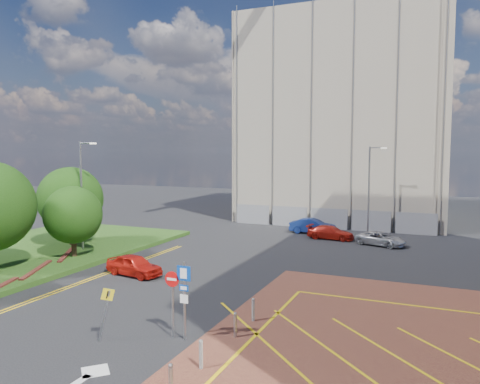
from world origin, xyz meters
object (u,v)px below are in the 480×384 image
Objects in this scene: tree_c at (73,215)px; tree_d at (70,199)px; warning_sign at (106,308)px; car_red_back at (331,232)px; sign_cluster at (180,292)px; car_red_left at (134,265)px; lamp_left_far at (82,191)px; car_blue_back at (313,226)px; lamp_back at (370,187)px; car_silver_back at (381,239)px.

tree_d is (-3.00, 3.00, 0.68)m from tree_c.
warning_sign reaches higher than car_red_back.
sign_cluster is 10.59m from car_red_left.
tree_c is 6.97m from car_red_left.
car_red_left is at bearing 119.68° from warning_sign.
lamp_left_far reaches higher than car_blue_back.
lamp_back is 3.56× the size of warning_sign.
car_red_back is at bearing -17.37° from car_red_left.
sign_cluster is at bearing 31.09° from warning_sign.
tree_c is 15.54m from warning_sign.
tree_d is 19.83m from warning_sign.
lamp_left_far reaches higher than car_red_back.
lamp_left_far is 1.00× the size of lamp_back.
warning_sign is 10.20m from car_red_left.
sign_cluster is (13.80, -9.02, -1.24)m from tree_c.
sign_cluster reaches higher than car_silver_back.
lamp_left_far is 9.02m from car_red_left.
lamp_left_far is 20.65m from car_red_back.
tree_d reaches higher than car_silver_back.
tree_c is at bearing -45.00° from tree_d.
car_red_left is (-7.53, 7.33, -1.31)m from sign_cluster.
lamp_left_far reaches higher than car_red_left.
lamp_back is 6.21m from car_blue_back.
warning_sign is 0.56× the size of car_red_back.
tree_c reaches higher than warning_sign.
tree_d is at bearing 133.68° from car_silver_back.
tree_c is 21.06m from car_red_back.
lamp_left_far is at bearing 143.18° from sign_cluster.
tree_d reaches higher than car_red_back.
lamp_back is 2.12× the size of car_red_left.
car_red_back is at bearing 87.54° from sign_cluster.
lamp_back is (20.58, 15.00, 0.49)m from tree_d.
sign_cluster is 0.80× the size of car_red_back.
tree_d is at bearing 131.94° from car_blue_back.
tree_d reaches higher than warning_sign.
tree_d is 21.17m from car_blue_back.
car_blue_back is 1.06× the size of car_silver_back.
car_silver_back is at bearing -115.83° from car_blue_back.
car_red_left is at bearing 135.79° from sign_cluster.
tree_c is 0.61× the size of lamp_back.
lamp_back is 5.70m from car_red_back.
lamp_left_far is (2.08, -1.00, 0.79)m from tree_d.
lamp_back is at bearing 36.09° from tree_d.
car_red_left is 19.60m from car_blue_back.
tree_d is at bearing 135.00° from tree_c.
car_blue_back is at bearing 92.40° from sign_cluster.
car_silver_back is at bearing -100.74° from car_red_back.
car_red_back is 1.02× the size of car_silver_back.
tree_d is 20.74m from sign_cluster.
tree_d is 1.90× the size of sign_cluster.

